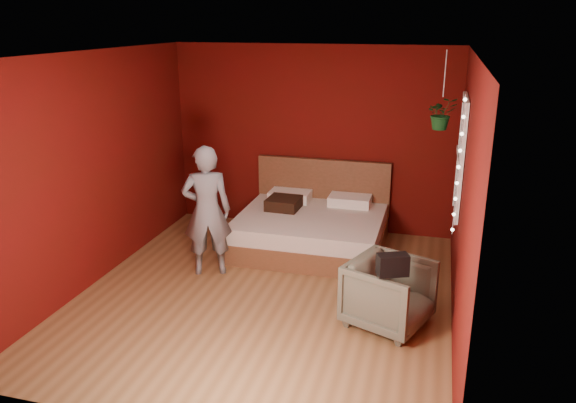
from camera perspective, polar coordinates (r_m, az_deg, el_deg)
The scene contains 10 objects.
floor at distance 6.34m, azimuth -2.31°, elevation -9.37°, with size 4.50×4.50×0.00m, color brown.
room_walls at distance 5.76m, azimuth -2.52°, elevation 5.62°, with size 4.04×4.54×2.62m.
window at distance 6.42m, azimuth 17.09°, elevation 4.50°, with size 0.05×0.97×1.27m.
fairy_lights at distance 5.91m, azimuth 16.94°, elevation 3.37°, with size 0.04×0.04×1.45m.
bed at distance 7.49m, azimuth 2.45°, elevation -2.63°, with size 1.89×1.61×1.04m.
person at distance 6.62m, azimuth -8.24°, elevation -0.95°, with size 0.57×0.37×1.56m, color slate.
armchair at distance 5.69m, azimuth 10.22°, elevation -9.20°, with size 0.73×0.75×0.68m, color #5C5C48.
handbag at distance 5.24m, azimuth 10.59°, elevation -6.33°, with size 0.28×0.14×0.20m, color black.
throw_pillow at distance 7.56m, azimuth -0.43°, elevation -0.18°, with size 0.42×0.42×0.15m, color #311B10.
hanging_plant at distance 6.60m, azimuth 15.34°, elevation 8.64°, with size 0.41×0.38×0.88m.
Camera 1 is at (1.72, -5.35, 2.93)m, focal length 35.00 mm.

